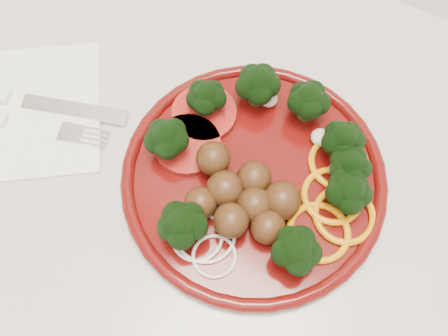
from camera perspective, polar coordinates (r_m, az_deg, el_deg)
The scene contains 4 objects.
counter at distance 0.96m, azimuth 8.11°, elevation -14.50°, with size 2.40×0.60×0.90m.
plate at distance 0.51m, azimuth 4.04°, elevation -0.56°, with size 0.28×0.28×0.06m.
napkin at distance 0.61m, azimuth -21.94°, elevation 6.08°, with size 0.17×0.17×0.00m, color white.
knife at distance 0.62m, azimuth -23.87°, elevation 7.45°, with size 0.22×0.09×0.01m.
Camera 1 is at (-0.04, 1.49, 1.39)m, focal length 40.00 mm.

